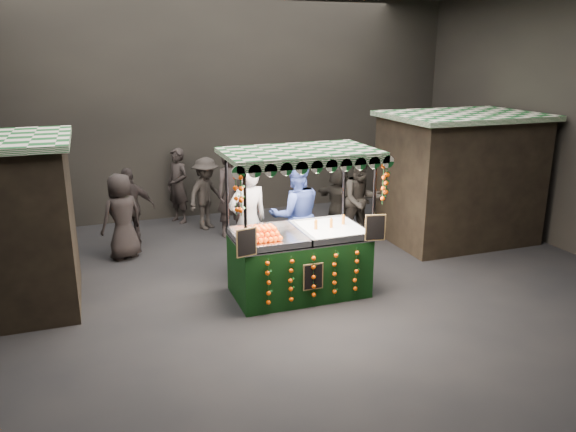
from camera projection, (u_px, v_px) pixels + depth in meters
name	position (u px, v px, depth m)	size (l,w,h in m)	color
ground	(279.00, 295.00, 8.98)	(12.00, 12.00, 0.00)	black
market_hall	(278.00, 79.00, 8.02)	(12.10, 10.10, 5.05)	black
neighbour_stall_right	(458.00, 177.00, 11.39)	(3.00, 2.20, 2.60)	black
juice_stall	(300.00, 251.00, 8.83)	(2.42, 1.42, 2.35)	black
vendor_grey	(248.00, 222.00, 9.42)	(0.82, 0.64, 2.01)	slate
vendor_blue	(296.00, 215.00, 9.86)	(1.02, 0.82, 1.97)	navy
shopper_0	(232.00, 193.00, 11.64)	(0.74, 0.56, 1.84)	#2A2322
shopper_1	(361.00, 200.00, 11.22)	(0.91, 0.73, 1.79)	#2A2622
shopper_2	(131.00, 208.00, 11.00)	(0.96, 0.45, 1.61)	#292221
shopper_3	(206.00, 194.00, 12.15)	(1.18, 1.08, 1.59)	#2B2623
shopper_4	(122.00, 216.00, 10.39)	(0.95, 0.82, 1.63)	black
shopper_5	(339.00, 200.00, 11.75)	(0.95, 1.48, 1.52)	#282420
shopper_6	(178.00, 186.00, 12.62)	(0.67, 0.74, 1.71)	black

